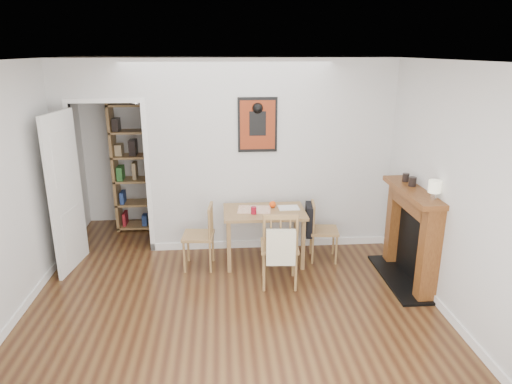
{
  "coord_description": "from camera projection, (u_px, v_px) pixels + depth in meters",
  "views": [
    {
      "loc": [
        -0.08,
        -4.62,
        2.7
      ],
      "look_at": [
        0.32,
        0.6,
        1.06
      ],
      "focal_mm": 32.0,
      "sensor_mm": 36.0,
      "label": 1
    }
  ],
  "objects": [
    {
      "name": "ground",
      "position": [
        232.0,
        296.0,
        5.21
      ],
      "size": [
        5.2,
        5.2,
        0.0
      ],
      "primitive_type": "plane",
      "color": "#56381B",
      "rests_on": "ground"
    },
    {
      "name": "room_shell",
      "position": [
        235.0,
        159.0,
        6.11
      ],
      "size": [
        5.2,
        5.2,
        5.2
      ],
      "color": "silver",
      "rests_on": "ground"
    },
    {
      "name": "dining_table",
      "position": [
        264.0,
        217.0,
        5.9
      ],
      "size": [
        1.05,
        0.67,
        0.71
      ],
      "color": "olive",
      "rests_on": "ground"
    },
    {
      "name": "chair_left",
      "position": [
        198.0,
        236.0,
        5.8
      ],
      "size": [
        0.46,
        0.46,
        0.85
      ],
      "color": "#986E46",
      "rests_on": "ground"
    },
    {
      "name": "chair_right",
      "position": [
        323.0,
        230.0,
        6.03
      ],
      "size": [
        0.49,
        0.44,
        0.8
      ],
      "color": "#986E46",
      "rests_on": "ground"
    },
    {
      "name": "chair_front",
      "position": [
        279.0,
        247.0,
        5.35
      ],
      "size": [
        0.51,
        0.57,
        0.95
      ],
      "color": "#986E46",
      "rests_on": "ground"
    },
    {
      "name": "bookshelf",
      "position": [
        141.0,
        168.0,
        6.94
      ],
      "size": [
        0.83,
        0.33,
        1.97
      ],
      "color": "olive",
      "rests_on": "ground"
    },
    {
      "name": "fireplace",
      "position": [
        412.0,
        233.0,
        5.42
      ],
      "size": [
        0.45,
        1.25,
        1.16
      ],
      "color": "brown",
      "rests_on": "ground"
    },
    {
      "name": "red_glass",
      "position": [
        254.0,
        210.0,
        5.74
      ],
      "size": [
        0.07,
        0.07,
        0.09
      ],
      "primitive_type": "cylinder",
      "color": "maroon",
      "rests_on": "dining_table"
    },
    {
      "name": "orange_fruit",
      "position": [
        273.0,
        204.0,
        5.96
      ],
      "size": [
        0.09,
        0.09,
        0.09
      ],
      "primitive_type": "sphere",
      "color": "#E9480C",
      "rests_on": "dining_table"
    },
    {
      "name": "placemat",
      "position": [
        254.0,
        209.0,
        5.9
      ],
      "size": [
        0.46,
        0.36,
        0.0
      ],
      "primitive_type": "cube",
      "rotation": [
        0.0,
        0.0,
        -0.12
      ],
      "color": "beige",
      "rests_on": "dining_table"
    },
    {
      "name": "notebook",
      "position": [
        289.0,
        208.0,
        5.95
      ],
      "size": [
        0.27,
        0.2,
        0.01
      ],
      "primitive_type": "cube",
      "rotation": [
        0.0,
        0.0,
        0.03
      ],
      "color": "silver",
      "rests_on": "dining_table"
    },
    {
      "name": "mantel_lamp",
      "position": [
        435.0,
        188.0,
        4.86
      ],
      "size": [
        0.13,
        0.13,
        0.21
      ],
      "color": "silver",
      "rests_on": "fireplace"
    },
    {
      "name": "ceramic_jar_a",
      "position": [
        412.0,
        182.0,
        5.35
      ],
      "size": [
        0.09,
        0.09,
        0.11
      ],
      "primitive_type": "cylinder",
      "color": "black",
      "rests_on": "fireplace"
    },
    {
      "name": "ceramic_jar_b",
      "position": [
        406.0,
        177.0,
        5.54
      ],
      "size": [
        0.08,
        0.08,
        0.1
      ],
      "primitive_type": "cylinder",
      "color": "black",
      "rests_on": "fireplace"
    }
  ]
}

